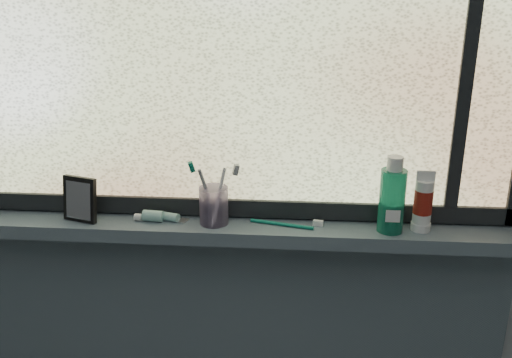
{
  "coord_description": "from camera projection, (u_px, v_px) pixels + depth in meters",
  "views": [
    {
      "loc": [
        0.18,
        -0.22,
        1.68
      ],
      "look_at": [
        0.08,
        1.05,
        1.22
      ],
      "focal_mm": 40.0,
      "sensor_mm": 36.0,
      "label": 1
    }
  ],
  "objects": [
    {
      "name": "windowsill",
      "position": [
        233.0,
        230.0,
        1.6
      ],
      "size": [
        1.62,
        0.14,
        0.04
      ],
      "primitive_type": "cube",
      "color": "#4F5E6A",
      "rests_on": "wall_back"
    },
    {
      "name": "frame_mullion",
      "position": [
        471.0,
        37.0,
        1.42
      ],
      "size": [
        0.03,
        0.03,
        1.0
      ],
      "primitive_type": "cube",
      "color": "black",
      "rests_on": "wall_back"
    },
    {
      "name": "window_pane",
      "position": [
        232.0,
        35.0,
        1.47
      ],
      "size": [
        1.5,
        0.01,
        1.0
      ],
      "primitive_type": "cube",
      "color": "silver",
      "rests_on": "wall_back"
    },
    {
      "name": "wall_back",
      "position": [
        235.0,
        137.0,
        1.59
      ],
      "size": [
        3.0,
        0.01,
        2.5
      ],
      "primitive_type": "cube",
      "color": "#9EA3A8",
      "rests_on": "ground"
    },
    {
      "name": "toothbrush_lying",
      "position": [
        282.0,
        223.0,
        1.58
      ],
      "size": [
        0.22,
        0.07,
        0.01
      ],
      "primitive_type": null,
      "rotation": [
        0.0,
        0.0,
        -0.23
      ],
      "color": "#0C725A",
      "rests_on": "windowsill"
    },
    {
      "name": "toothbrush_cup",
      "position": [
        214.0,
        205.0,
        1.58
      ],
      "size": [
        0.1,
        0.1,
        0.11
      ],
      "primitive_type": "cylinder",
      "rotation": [
        0.0,
        0.0,
        0.26
      ],
      "color": "#A48CB9",
      "rests_on": "windowsill"
    },
    {
      "name": "vanity_mirror",
      "position": [
        80.0,
        199.0,
        1.6
      ],
      "size": [
        0.11,
        0.08,
        0.13
      ],
      "primitive_type": "cube",
      "rotation": [
        0.0,
        0.0,
        -0.29
      ],
      "color": "black",
      "rests_on": "windowsill"
    },
    {
      "name": "cream_tube",
      "position": [
        423.0,
        199.0,
        1.53
      ],
      "size": [
        0.06,
        0.06,
        0.12
      ],
      "primitive_type": "cylinder",
      "rotation": [
        0.0,
        0.0,
        0.15
      ],
      "color": "silver",
      "rests_on": "windowsill"
    },
    {
      "name": "mouthwash_bottle",
      "position": [
        392.0,
        195.0,
        1.52
      ],
      "size": [
        0.08,
        0.08,
        0.17
      ],
      "primitive_type": "cylinder",
      "rotation": [
        0.0,
        0.0,
        0.14
      ],
      "color": "#1B8E69",
      "rests_on": "windowsill"
    },
    {
      "name": "frame_bottom",
      "position": [
        235.0,
        207.0,
        1.63
      ],
      "size": [
        1.6,
        0.03,
        0.05
      ],
      "primitive_type": "cube",
      "color": "black",
      "rests_on": "windowsill"
    },
    {
      "name": "toothpaste_tube",
      "position": [
        160.0,
        216.0,
        1.6
      ],
      "size": [
        0.18,
        0.07,
        0.03
      ],
      "primitive_type": null,
      "rotation": [
        0.0,
        0.0,
        -0.16
      ],
      "color": "white",
      "rests_on": "windowsill"
    }
  ]
}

